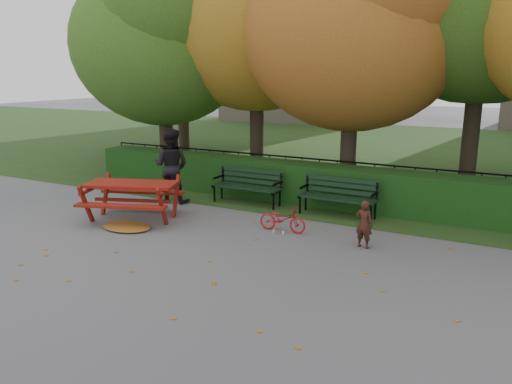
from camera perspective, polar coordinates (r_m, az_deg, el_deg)
The scene contains 16 objects.
ground at distance 9.15m, azimuth -4.94°, elevation -7.52°, with size 90.00×90.00×0.00m, color slate.
grass_strip at distance 21.90m, azimuth 15.33°, elevation 4.48°, with size 90.00×90.00×0.00m, color #233815.
building_left at distance 36.10m, azimuth 5.83°, elevation 20.21°, with size 10.00×7.00×15.00m, color #A08E7D.
hedge at distance 12.85m, azimuth 5.93°, elevation 0.99°, with size 13.00×0.90×1.00m, color black.
iron_fence at distance 13.57m, azimuth 7.20°, elevation 1.78°, with size 14.00×0.04×1.02m.
tree_a at distance 16.14m, azimuth -10.32°, elevation 17.75°, with size 5.88×5.60×7.48m.
tree_c at distance 13.74m, azimuth 12.26°, elevation 19.72°, with size 6.30×6.00×8.00m.
tree_f at distance 20.33m, azimuth -8.31°, elevation 20.24°, with size 6.93×6.60×9.19m.
bench_left at distance 12.69m, azimuth -0.89°, elevation 0.98°, with size 1.80×0.57×0.88m.
bench_right at distance 11.75m, azimuth 9.43°, elevation -0.22°, with size 1.80×0.57×0.88m.
picnic_table at distance 11.60m, azimuth -13.99°, elevation 0.12°, with size 2.43×2.20×0.98m.
leaf_pile at distance 11.13m, azimuth -14.55°, elevation -3.82°, with size 1.16×0.80×0.08m, color brown.
leaf_scatter at distance 9.38m, azimuth -3.94°, elevation -6.91°, with size 9.00×5.70×0.01m, color brown, non-canonical shape.
child at distance 9.72m, azimuth 12.26°, elevation -3.61°, with size 0.34×0.22×0.93m, color #391B12.
adult at distance 12.91m, azimuth -9.65°, elevation 2.97°, with size 0.93×0.72×1.90m, color black.
bicycle at distance 10.52m, azimuth 3.06°, elevation -3.10°, with size 0.36×1.03×0.54m, color #B7101B.
Camera 1 is at (4.67, -7.15, 3.28)m, focal length 35.00 mm.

